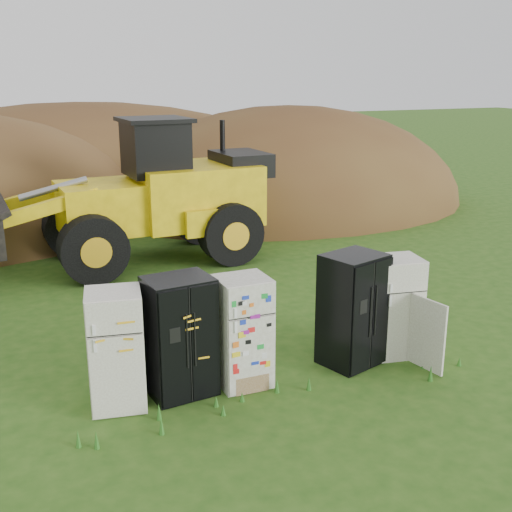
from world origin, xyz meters
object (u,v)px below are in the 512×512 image
Objects in this scene: fridge_sticker at (243,331)px; fridge_open_door at (394,306)px; fridge_leftmost at (116,349)px; fridge_black_side at (180,336)px; wheel_loader at (122,193)px; fridge_black_right at (352,310)px.

fridge_sticker reaches higher than fridge_open_door.
fridge_leftmost is 0.96× the size of fridge_black_side.
fridge_black_side reaches higher than fridge_open_door.
fridge_open_door is at bearing 0.28° from fridge_sticker.
wheel_loader is at bearing 78.27° from fridge_black_side.
fridge_sticker is at bearing -169.68° from fridge_open_door.
fridge_leftmost is 0.93× the size of fridge_black_right.
wheel_loader is at bearing 89.99° from fridge_black_right.
fridge_black_right reaches higher than fridge_open_door.
fridge_black_right is at bearing 8.69° from fridge_leftmost.
fridge_black_side is 3.77m from fridge_open_door.
fridge_sticker is 0.23× the size of wheel_loader.
fridge_black_side is at bearing 160.67° from fridge_black_right.
fridge_leftmost is at bearing 161.23° from fridge_black_right.
fridge_black_side is 0.98m from fridge_sticker.
fridge_black_right is at bearing -168.23° from fridge_open_door.
fridge_leftmost is 0.95m from fridge_black_side.
fridge_sticker is at bearing -89.97° from wheel_loader.
fridge_black_side is 1.05× the size of fridge_sticker.
fridge_sticker is 1.01× the size of fridge_open_door.
fridge_black_right is 7.61m from wheel_loader.
wheel_loader reaches higher than fridge_leftmost.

